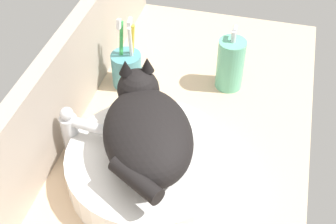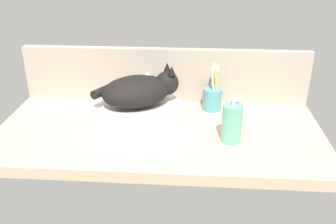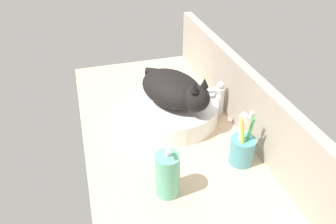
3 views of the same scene
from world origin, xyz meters
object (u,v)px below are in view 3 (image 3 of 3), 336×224
faucet (216,97)px  toothbrush_cup (242,149)px  soap_dispenser (167,174)px  cat (175,89)px  sink_basin (172,110)px

faucet → toothbrush_cup: 26.49cm
toothbrush_cup → soap_dispenser: bearing=-77.5°
cat → faucet: cat is taller
cat → faucet: (0.61, 15.77, -5.47)cm
cat → faucet: size_ratio=2.24×
sink_basin → soap_dispenser: soap_dispenser is taller
sink_basin → cat: bearing=28.9°
faucet → soap_dispenser: soap_dispenser is taller
faucet → cat: bearing=-92.2°
cat → toothbrush_cup: bearing=26.2°
sink_basin → toothbrush_cup: size_ratio=1.79×
cat → toothbrush_cup: (26.87, 13.22, -7.88)cm
soap_dispenser → toothbrush_cup: bearing=102.5°
sink_basin → cat: size_ratio=1.10×
toothbrush_cup → faucet: bearing=174.5°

